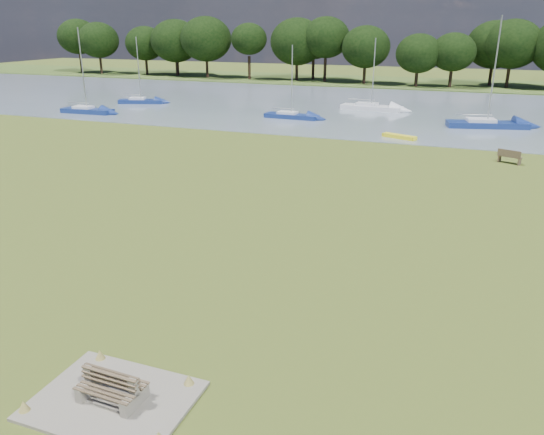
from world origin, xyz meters
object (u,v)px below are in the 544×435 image
(sailboat_5, at_px, (141,100))
(sailboat_3, at_px, (87,109))
(sailboat_6, at_px, (291,114))
(sailboat_0, at_px, (371,106))
(kayak, at_px, (399,136))
(riverbank_bench, at_px, (509,157))
(sailboat_2, at_px, (486,122))
(bench_pair, at_px, (112,387))

(sailboat_5, bearing_deg, sailboat_3, -117.10)
(sailboat_6, bearing_deg, sailboat_0, 54.57)
(kayak, xyz_separation_m, sailboat_3, (-35.39, 1.71, 0.34))
(riverbank_bench, height_order, sailboat_2, sailboat_2)
(sailboat_2, bearing_deg, sailboat_5, 163.22)
(kayak, relative_size, sailboat_2, 0.30)
(sailboat_5, bearing_deg, riverbank_bench, -40.81)
(kayak, xyz_separation_m, sailboat_0, (-5.54, 15.56, 0.32))
(kayak, height_order, sailboat_0, sailboat_0)
(riverbank_bench, xyz_separation_m, kayak, (-8.79, 6.19, -0.31))
(riverbank_bench, height_order, sailboat_3, sailboat_3)
(sailboat_2, xyz_separation_m, sailboat_6, (-19.70, -1.69, -0.10))
(riverbank_bench, distance_m, sailboat_3, 44.88)
(sailboat_0, relative_size, sailboat_2, 0.78)
(riverbank_bench, distance_m, kayak, 10.75)
(kayak, relative_size, sailboat_0, 0.39)
(sailboat_0, distance_m, sailboat_5, 29.05)
(kayak, distance_m, sailboat_6, 14.15)
(sailboat_5, xyz_separation_m, sailboat_6, (21.70, -3.99, -0.04))
(riverbank_bench, xyz_separation_m, sailboat_2, (-1.56, 14.55, 0.05))
(bench_pair, distance_m, riverbank_bench, 33.94)
(sailboat_2, relative_size, sailboat_6, 1.37)
(bench_pair, relative_size, sailboat_0, 0.22)
(bench_pair, height_order, sailboat_3, sailboat_3)
(bench_pair, bearing_deg, sailboat_5, 125.11)
(riverbank_bench, distance_m, sailboat_0, 26.04)
(sailboat_2, height_order, sailboat_3, sailboat_2)
(riverbank_bench, xyz_separation_m, sailboat_3, (-44.18, 7.90, 0.03))
(sailboat_6, bearing_deg, bench_pair, -74.62)
(sailboat_3, height_order, sailboat_6, sailboat_3)
(sailboat_2, bearing_deg, sailboat_3, 175.28)
(kayak, xyz_separation_m, sailboat_5, (-34.18, 10.66, 0.31))
(sailboat_5, bearing_deg, sailboat_2, -22.57)
(sailboat_5, bearing_deg, sailboat_0, -9.69)
(sailboat_5, bearing_deg, bench_pair, -76.27)
(sailboat_2, bearing_deg, sailboat_0, 136.98)
(sailboat_2, relative_size, sailboat_3, 1.12)
(kayak, bearing_deg, sailboat_2, 71.78)
(sailboat_3, bearing_deg, bench_pair, -52.97)
(riverbank_bench, distance_m, sailboat_2, 14.64)
(riverbank_bench, height_order, sailboat_5, sailboat_5)
(sailboat_6, bearing_deg, kayak, -25.58)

